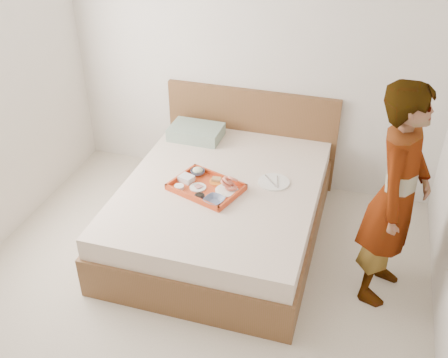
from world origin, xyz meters
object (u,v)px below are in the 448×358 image
at_px(bed, 222,210).
at_px(dinner_plate, 274,182).
at_px(tray, 206,187).
at_px(person, 396,197).

distance_m(bed, dinner_plate, 0.51).
distance_m(tray, person, 1.46).
distance_m(bed, tray, 0.32).
xyz_separation_m(tray, dinner_plate, (0.50, 0.25, -0.02)).
bearing_deg(bed, person, -11.16).
bearing_deg(dinner_plate, person, -23.59).
xyz_separation_m(bed, person, (1.33, -0.26, 0.58)).
bearing_deg(person, bed, 93.48).
bearing_deg(dinner_plate, tray, -153.28).
bearing_deg(tray, dinner_plate, 45.66).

